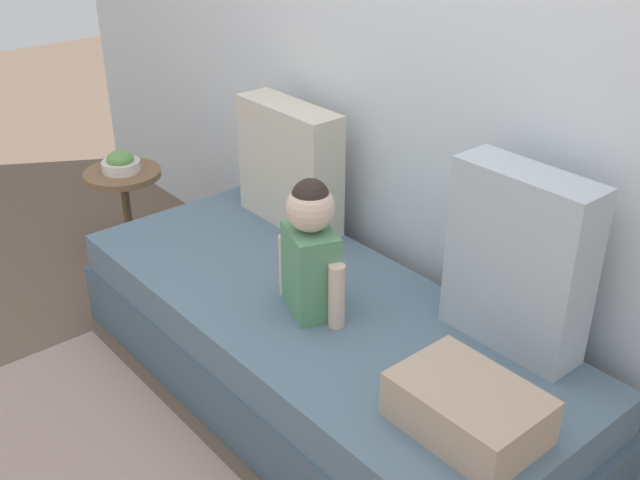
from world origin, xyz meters
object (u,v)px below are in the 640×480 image
object	(u,v)px
throw_pillow_right	(519,261)
side_table	(125,191)
folded_blanket	(468,408)
throw_pillow_left	(290,165)
couch	(319,350)
banana	(292,276)
toddler	(311,248)
fruit_bowl	(121,163)

from	to	relation	value
throw_pillow_right	side_table	bearing A→B (deg)	-170.26
throw_pillow_right	folded_blanket	xyz separation A→B (m)	(0.19, -0.43, -0.22)
throw_pillow_left	throw_pillow_right	bearing A→B (deg)	0.00
couch	folded_blanket	world-z (taller)	folded_blanket
throw_pillow_left	banana	xyz separation A→B (m)	(0.40, -0.30, -0.24)
folded_blanket	side_table	size ratio (longest dim) A/B	0.88
couch	side_table	xyz separation A→B (m)	(-1.43, -0.02, 0.15)
throw_pillow_left	toddler	world-z (taller)	throw_pillow_left
throw_pillow_left	couch	bearing A→B (deg)	-29.57
throw_pillow_left	folded_blanket	world-z (taller)	throw_pillow_left
fruit_bowl	folded_blanket	bearing A→B (deg)	-2.26
toddler	folded_blanket	size ratio (longest dim) A/B	1.22
throw_pillow_right	side_table	size ratio (longest dim) A/B	1.30
throw_pillow_right	fruit_bowl	xyz separation A→B (m)	(-2.00, -0.34, -0.21)
throw_pillow_left	banana	world-z (taller)	throw_pillow_left
folded_blanket	couch	bearing A→B (deg)	172.03
banana	folded_blanket	size ratio (longest dim) A/B	0.42
banana	folded_blanket	distance (m)	0.94
couch	folded_blanket	distance (m)	0.81
throw_pillow_right	fruit_bowl	bearing A→B (deg)	-170.26
banana	toddler	bearing A→B (deg)	-19.34
banana	fruit_bowl	size ratio (longest dim) A/B	0.94
throw_pillow_right	folded_blanket	bearing A→B (deg)	-66.53
banana	folded_blanket	xyz separation A→B (m)	(0.93, -0.13, 0.05)
banana	side_table	world-z (taller)	side_table
throw_pillow_right	fruit_bowl	distance (m)	2.04
couch	fruit_bowl	distance (m)	1.46
throw_pillow_right	side_table	world-z (taller)	throw_pillow_right
banana	folded_blanket	bearing A→B (deg)	-7.69
couch	fruit_bowl	xyz separation A→B (m)	(-1.43, -0.02, 0.29)
couch	throw_pillow_right	bearing A→B (deg)	29.57
folded_blanket	fruit_bowl	bearing A→B (deg)	177.74
side_table	fruit_bowl	bearing A→B (deg)	0.45
couch	folded_blanket	bearing A→B (deg)	-7.97
throw_pillow_right	banana	distance (m)	0.85
throw_pillow_left	fruit_bowl	world-z (taller)	throw_pillow_left
toddler	fruit_bowl	distance (m)	1.45
throw_pillow_right	folded_blanket	world-z (taller)	throw_pillow_right
throw_pillow_right	banana	size ratio (longest dim) A/B	3.48
folded_blanket	toddler	bearing A→B (deg)	175.44
toddler	folded_blanket	world-z (taller)	toddler
banana	fruit_bowl	world-z (taller)	fruit_bowl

